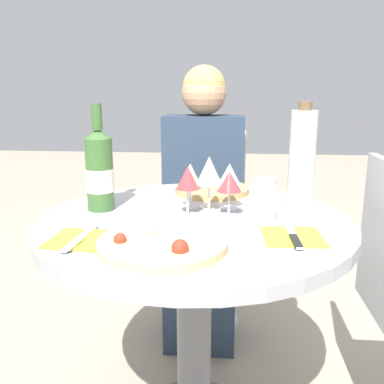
{
  "coord_description": "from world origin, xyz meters",
  "views": [
    {
      "loc": [
        0.1,
        -1.19,
        1.11
      ],
      "look_at": [
        0.0,
        -0.09,
        0.84
      ],
      "focal_mm": 40.0,
      "sensor_mm": 36.0,
      "label": 1
    }
  ],
  "objects_px": {
    "dining_table": "(194,268)",
    "seated_diner": "(202,217)",
    "chair_behind_diner": "(204,229)",
    "wine_bottle": "(100,170)",
    "pizza_large": "(162,243)",
    "tall_carafe": "(302,162)"
  },
  "relations": [
    {
      "from": "dining_table",
      "to": "seated_diner",
      "type": "height_order",
      "value": "seated_diner"
    },
    {
      "from": "chair_behind_diner",
      "to": "wine_bottle",
      "type": "height_order",
      "value": "wine_bottle"
    },
    {
      "from": "dining_table",
      "to": "pizza_large",
      "type": "relative_size",
      "value": 2.94
    },
    {
      "from": "chair_behind_diner",
      "to": "wine_bottle",
      "type": "distance_m",
      "value": 0.85
    },
    {
      "from": "seated_diner",
      "to": "wine_bottle",
      "type": "bearing_deg",
      "value": 62.79
    },
    {
      "from": "chair_behind_diner",
      "to": "tall_carafe",
      "type": "xyz_separation_m",
      "value": [
        0.33,
        -0.67,
        0.45
      ]
    },
    {
      "from": "chair_behind_diner",
      "to": "wine_bottle",
      "type": "relative_size",
      "value": 2.78
    },
    {
      "from": "tall_carafe",
      "to": "pizza_large",
      "type": "bearing_deg",
      "value": -138.94
    },
    {
      "from": "seated_diner",
      "to": "chair_behind_diner",
      "type": "bearing_deg",
      "value": -90.0
    },
    {
      "from": "chair_behind_diner",
      "to": "tall_carafe",
      "type": "distance_m",
      "value": 0.87
    },
    {
      "from": "chair_behind_diner",
      "to": "seated_diner",
      "type": "height_order",
      "value": "seated_diner"
    },
    {
      "from": "pizza_large",
      "to": "tall_carafe",
      "type": "bearing_deg",
      "value": 41.06
    },
    {
      "from": "dining_table",
      "to": "pizza_large",
      "type": "bearing_deg",
      "value": -103.7
    },
    {
      "from": "dining_table",
      "to": "chair_behind_diner",
      "type": "distance_m",
      "value": 0.77
    },
    {
      "from": "dining_table",
      "to": "seated_diner",
      "type": "distance_m",
      "value": 0.62
    },
    {
      "from": "pizza_large",
      "to": "wine_bottle",
      "type": "relative_size",
      "value": 0.96
    },
    {
      "from": "seated_diner",
      "to": "pizza_large",
      "type": "bearing_deg",
      "value": 87.06
    },
    {
      "from": "chair_behind_diner",
      "to": "seated_diner",
      "type": "bearing_deg",
      "value": 90.0
    },
    {
      "from": "tall_carafe",
      "to": "chair_behind_diner",
      "type": "bearing_deg",
      "value": 115.99
    },
    {
      "from": "chair_behind_diner",
      "to": "dining_table",
      "type": "bearing_deg",
      "value": 91.08
    },
    {
      "from": "pizza_large",
      "to": "wine_bottle",
      "type": "height_order",
      "value": "wine_bottle"
    },
    {
      "from": "seated_diner",
      "to": "dining_table",
      "type": "bearing_deg",
      "value": 91.32
    }
  ]
}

